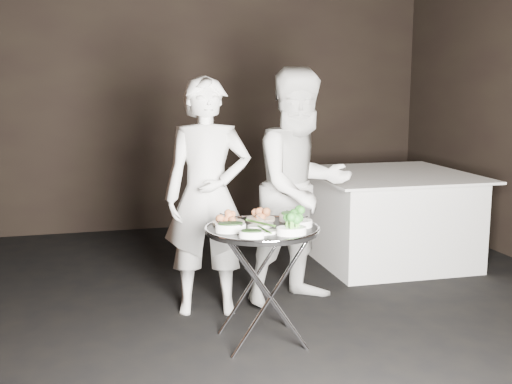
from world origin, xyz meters
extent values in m
cube|color=black|center=(0.00, 0.00, -0.03)|extent=(6.00, 7.00, 0.05)
cube|color=black|center=(0.00, 3.52, 1.50)|extent=(6.00, 0.05, 3.00)
cylinder|color=silver|center=(0.18, -0.08, 0.36)|extent=(0.50, 0.02, 0.73)
cylinder|color=silver|center=(0.18, -0.08, 0.36)|extent=(0.50, 0.02, 0.73)
cylinder|color=silver|center=(0.18, 0.30, 0.36)|extent=(0.50, 0.02, 0.73)
cylinder|color=silver|center=(0.18, 0.30, 0.36)|extent=(0.50, 0.02, 0.73)
cylinder|color=silver|center=(-0.03, 0.11, 0.70)|extent=(0.02, 0.42, 0.02)
cylinder|color=silver|center=(0.40, 0.11, 0.70)|extent=(0.02, 0.42, 0.02)
cylinder|color=black|center=(0.18, 0.11, 0.73)|extent=(0.70, 0.70, 0.03)
torus|color=silver|center=(0.18, 0.11, 0.75)|extent=(0.72, 0.72, 0.02)
cylinder|color=beige|center=(0.00, 0.26, 0.76)|extent=(0.21, 0.21, 0.02)
cylinder|color=beige|center=(0.23, 0.32, 0.76)|extent=(0.19, 0.19, 0.02)
cylinder|color=white|center=(0.41, 0.25, 0.77)|extent=(0.13, 0.13, 0.05)
cylinder|color=silver|center=(0.00, 0.27, 0.80)|extent=(0.08, 0.19, 0.01)
cylinder|color=silver|center=(0.23, 0.32, 0.80)|extent=(0.12, 0.16, 0.01)
cylinder|color=silver|center=(0.41, 0.24, 0.80)|extent=(0.02, 0.20, 0.01)
cylinder|color=silver|center=(-0.04, 0.06, 0.80)|extent=(0.13, 0.16, 0.01)
cylinder|color=silver|center=(0.40, 0.06, 0.80)|extent=(0.16, 0.12, 0.01)
cylinder|color=silver|center=(0.18, 0.12, 0.80)|extent=(0.02, 0.20, 0.01)
imported|color=silver|center=(-0.04, 0.76, 0.84)|extent=(0.68, 0.51, 1.69)
imported|color=silver|center=(0.67, 0.78, 0.87)|extent=(0.99, 0.86, 1.75)
cube|color=white|center=(1.81, 1.62, 0.40)|extent=(1.28, 1.28, 0.80)
cube|color=white|center=(1.81, 1.62, 0.81)|extent=(1.44, 1.44, 0.02)
camera|label=1|loc=(-0.86, -3.63, 1.66)|focal=45.00mm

